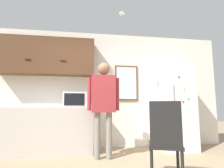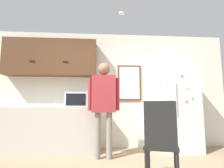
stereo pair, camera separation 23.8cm
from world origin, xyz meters
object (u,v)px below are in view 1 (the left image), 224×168
Objects in this scene: refrigerator at (174,106)px; chair at (165,138)px; person at (103,98)px; microwave at (77,100)px.

refrigerator is 1.87m from chair.
chair is at bearing -54.40° from person.
refrigerator reaches higher than microwave.
microwave is 0.30× the size of refrigerator.
refrigerator is 1.86× the size of chair.
person is 0.94× the size of refrigerator.
microwave is 2.01m from chair.
chair is at bearing -121.49° from refrigerator.
person is 1.75× the size of chair.
microwave is 0.67m from person.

